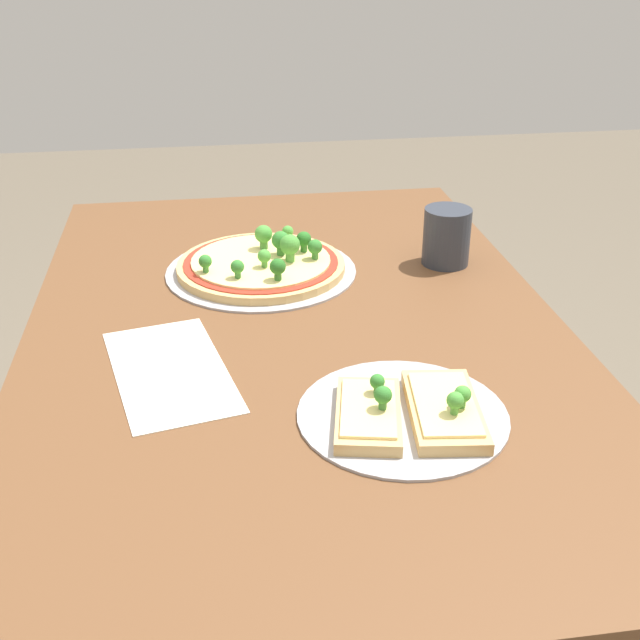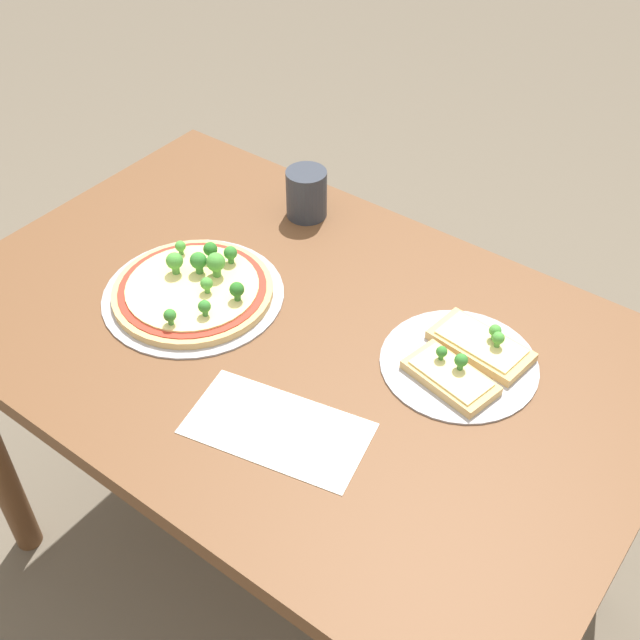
% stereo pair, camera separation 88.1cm
% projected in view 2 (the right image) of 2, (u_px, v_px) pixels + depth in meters
% --- Properties ---
extents(ground_plane, '(8.00, 8.00, 0.00)m').
position_uv_depth(ground_plane, '(301.00, 563.00, 1.90)').
color(ground_plane, brown).
extents(dining_table, '(1.25, 0.81, 0.76)m').
position_uv_depth(dining_table, '(295.00, 371.00, 1.46)').
color(dining_table, brown).
rests_on(dining_table, ground_plane).
extents(pizza_tray_whole, '(0.33, 0.33, 0.07)m').
position_uv_depth(pizza_tray_whole, '(194.00, 289.00, 1.45)').
color(pizza_tray_whole, '#A3A3A8').
rests_on(pizza_tray_whole, dining_table).
extents(pizza_tray_slice, '(0.26, 0.26, 0.05)m').
position_uv_depth(pizza_tray_slice, '(465.00, 360.00, 1.32)').
color(pizza_tray_slice, '#A3A3A8').
rests_on(pizza_tray_slice, dining_table).
extents(drinking_cup, '(0.08, 0.08, 0.10)m').
position_uv_depth(drinking_cup, '(306.00, 194.00, 1.61)').
color(drinking_cup, '#2D333D').
rests_on(drinking_cup, dining_table).
extents(paper_menu, '(0.30, 0.20, 0.00)m').
position_uv_depth(paper_menu, '(278.00, 428.00, 1.22)').
color(paper_menu, silver).
rests_on(paper_menu, dining_table).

